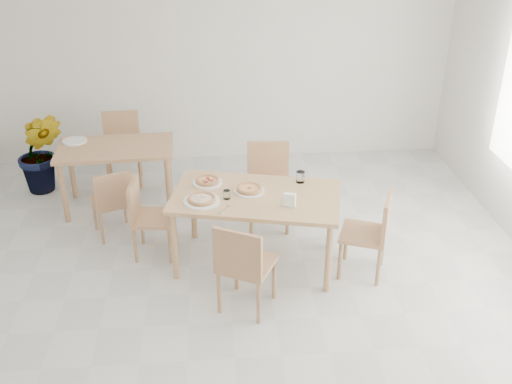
{
  "coord_description": "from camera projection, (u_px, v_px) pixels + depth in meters",
  "views": [
    {
      "loc": [
        -0.12,
        -4.03,
        3.36
      ],
      "look_at": [
        0.28,
        0.9,
        0.78
      ],
      "focal_mm": 42.0,
      "sensor_mm": 36.0,
      "label": 1
    }
  ],
  "objects": [
    {
      "name": "second_table",
      "position": [
        116.0,
        155.0,
        6.66
      ],
      "size": [
        1.3,
        0.78,
        0.75
      ],
      "rotation": [
        0.0,
        0.0,
        0.04
      ],
      "color": "tan",
      "rests_on": "ground"
    },
    {
      "name": "chair_north",
      "position": [
        268.0,
        179.0,
        6.4
      ],
      "size": [
        0.47,
        0.47,
        0.91
      ],
      "rotation": [
        0.0,
        0.0,
        -0.05
      ],
      "color": "tan",
      "rests_on": "ground"
    },
    {
      "name": "tumbler_b",
      "position": [
        227.0,
        195.0,
        5.51
      ],
      "size": [
        0.06,
        0.06,
        0.08
      ],
      "primitive_type": "cylinder",
      "color": "white",
      "rests_on": "main_table"
    },
    {
      "name": "pizza_pepperoni",
      "position": [
        207.0,
        181.0,
        5.79
      ],
      "size": [
        0.27,
        0.27,
        0.03
      ],
      "rotation": [
        0.0,
        0.0,
        -0.19
      ],
      "color": "tan",
      "rests_on": "plate_pepperoni"
    },
    {
      "name": "main_table",
      "position": [
        256.0,
        202.0,
        5.63
      ],
      "size": [
        1.72,
        1.21,
        0.75
      ],
      "rotation": [
        0.0,
        0.0,
        -0.23
      ],
      "color": "tan",
      "rests_on": "ground"
    },
    {
      "name": "chair_east",
      "position": [
        373.0,
        229.0,
        5.55
      ],
      "size": [
        0.54,
        0.54,
        0.85
      ],
      "rotation": [
        0.0,
        0.0,
        -1.95
      ],
      "color": "tan",
      "rests_on": "ground"
    },
    {
      "name": "plate_margherita",
      "position": [
        249.0,
        191.0,
        5.65
      ],
      "size": [
        0.29,
        0.29,
        0.02
      ],
      "primitive_type": "cylinder",
      "color": "white",
      "rests_on": "main_table"
    },
    {
      "name": "chair_back_n",
      "position": [
        122.0,
        143.0,
        7.32
      ],
      "size": [
        0.48,
        0.48,
        0.88
      ],
      "rotation": [
        0.0,
        0.0,
        0.1
      ],
      "color": "tan",
      "rests_on": "ground"
    },
    {
      "name": "plate_empty",
      "position": [
        75.0,
        141.0,
        6.73
      ],
      "size": [
        0.27,
        0.27,
        0.02
      ],
      "primitive_type": "cylinder",
      "color": "white",
      "rests_on": "second_table"
    },
    {
      "name": "chair_back_s",
      "position": [
        113.0,
        199.0,
        6.16
      ],
      "size": [
        0.5,
        0.5,
        0.78
      ],
      "rotation": [
        0.0,
        0.0,
        3.51
      ],
      "color": "tan",
      "rests_on": "ground"
    },
    {
      "name": "fork_b",
      "position": [
        283.0,
        202.0,
        5.47
      ],
      "size": [
        0.07,
        0.19,
        0.01
      ],
      "primitive_type": "cube",
      "rotation": [
        0.0,
        0.0,
        -0.28
      ],
      "color": "silver",
      "rests_on": "main_table"
    },
    {
      "name": "chair_west",
      "position": [
        146.0,
        213.0,
        5.87
      ],
      "size": [
        0.44,
        0.44,
        0.8
      ],
      "rotation": [
        0.0,
        0.0,
        1.47
      ],
      "color": "tan",
      "rests_on": "ground"
    },
    {
      "name": "pizza_mushroom",
      "position": [
        202.0,
        199.0,
        5.46
      ],
      "size": [
        0.32,
        0.32,
        0.03
      ],
      "rotation": [
        0.0,
        0.0,
        0.23
      ],
      "color": "tan",
      "rests_on": "plate_mushroom"
    },
    {
      "name": "potted_plant",
      "position": [
        41.0,
        152.0,
        7.09
      ],
      "size": [
        0.57,
        0.47,
        1.0
      ],
      "primitive_type": "imported",
      "rotation": [
        0.0,
        0.0,
        0.04
      ],
      "color": "#2E5F1C",
      "rests_on": "ground"
    },
    {
      "name": "pizza_margherita",
      "position": [
        249.0,
        189.0,
        5.64
      ],
      "size": [
        0.25,
        0.25,
        0.03
      ],
      "rotation": [
        0.0,
        0.0,
        -0.02
      ],
      "color": "tan",
      "rests_on": "plate_margherita"
    },
    {
      "name": "napkin_holder",
      "position": [
        290.0,
        200.0,
        5.37
      ],
      "size": [
        0.13,
        0.1,
        0.13
      ],
      "rotation": [
        0.0,
        0.0,
        -0.38
      ],
      "color": "silver",
      "rests_on": "main_table"
    },
    {
      "name": "plate_pepperoni",
      "position": [
        207.0,
        183.0,
        5.8
      ],
      "size": [
        0.29,
        0.29,
        0.02
      ],
      "primitive_type": "cylinder",
      "color": "white",
      "rests_on": "main_table"
    },
    {
      "name": "fork_a",
      "position": [
        224.0,
        210.0,
        5.33
      ],
      "size": [
        0.11,
        0.16,
        0.01
      ],
      "primitive_type": "cube",
      "rotation": [
        0.0,
        0.0,
        -0.56
      ],
      "color": "silver",
      "rests_on": "main_table"
    },
    {
      "name": "chair_south",
      "position": [
        243.0,
        263.0,
        5.04
      ],
      "size": [
        0.58,
        0.58,
        0.87
      ],
      "rotation": [
        0.0,
        0.0,
        2.67
      ],
      "color": "tan",
      "rests_on": "ground"
    },
    {
      "name": "tumbler_a",
      "position": [
        300.0,
        177.0,
        5.81
      ],
      "size": [
        0.08,
        0.08,
        0.11
      ],
      "primitive_type": "cylinder",
      "color": "white",
      "rests_on": "main_table"
    },
    {
      "name": "plate_mushroom",
      "position": [
        202.0,
        201.0,
        5.47
      ],
      "size": [
        0.34,
        0.34,
        0.02
      ],
      "primitive_type": "cylinder",
      "color": "white",
      "rests_on": "main_table"
    }
  ]
}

